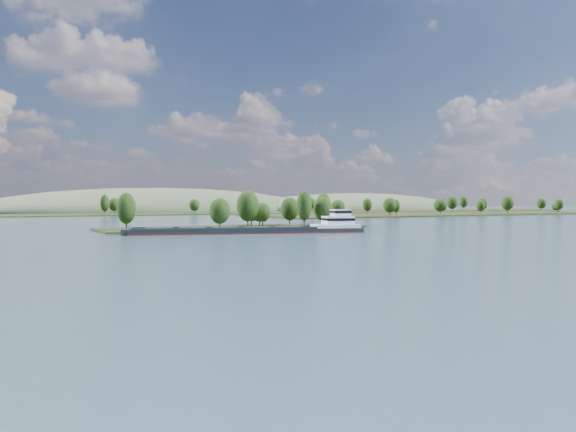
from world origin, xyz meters
TOP-DOWN VIEW (x-y plane):
  - ground at (0.00, 120.00)m, footprint 1800.00×1800.00m
  - tree_island at (6.40, 179.04)m, footprint 100.00×30.52m
  - right_bank at (231.38, 299.43)m, footprint 320.00×90.00m
  - back_shoreline at (9.05, 399.78)m, footprint 900.00×60.00m
  - hill_east at (260.00, 470.00)m, footprint 260.00×140.00m
  - hill_west at (60.00, 500.00)m, footprint 320.00×160.00m
  - cargo_barge at (-3.81, 147.85)m, footprint 76.62×29.00m

SIDE VIEW (x-z plane):
  - ground at x=0.00m, z-range 0.00..0.00m
  - hill_east at x=260.00m, z-range -18.00..18.00m
  - hill_west at x=60.00m, z-range -22.00..22.00m
  - back_shoreline at x=9.05m, z-range -7.07..8.45m
  - right_bank at x=231.38m, z-range -6.45..8.51m
  - cargo_barge at x=-3.81m, z-range -3.89..6.51m
  - tree_island at x=6.40m, z-range -3.38..11.85m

